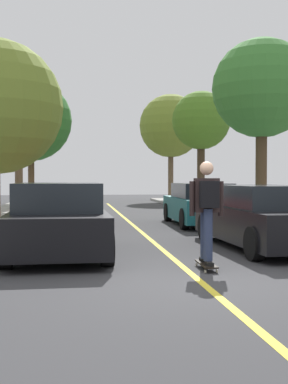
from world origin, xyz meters
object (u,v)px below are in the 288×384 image
street_tree_left_far (31,121)px  street_tree_left_near (18,116)px  parked_car_right_nearest (262,218)px  parked_car_right_near (200,204)px  fire_hydrant (280,216)px  skateboard (206,264)px  street_tree_right_far (171,126)px  parked_car_left_nearest (58,220)px  street_tree_right_near (201,121)px  parked_car_left_near (66,206)px  street_tree_right_nearest (262,89)px  skateboarder (207,205)px

street_tree_left_far → street_tree_left_near: bearing=-90.0°
parked_car_right_nearest → parked_car_right_near: (-0.00, 5.68, 0.00)m
fire_hydrant → skateboard: fire_hydrant is taller
street_tree_left_near → street_tree_right_far: (8.80, 10.29, 0.66)m
parked_car_right_nearest → fire_hydrant: 3.11m
parked_car_left_nearest → street_tree_right_near: street_tree_right_near is taller
fire_hydrant → parked_car_left_nearest: bearing=-151.3°
parked_car_left_near → fire_hydrant: size_ratio=6.72×
street_tree_right_far → street_tree_right_nearest: bearing=-90.0°
parked_car_left_nearest → parked_car_left_near: size_ratio=0.90×
parked_car_right_near → street_tree_left_near: 10.54m
parked_car_left_near → street_tree_right_nearest: 7.67m
parked_car_left_nearest → parked_car_left_near: parked_car_left_nearest is taller
parked_car_left_near → parked_car_right_nearest: (4.36, -6.52, 0.05)m
parked_car_left_near → street_tree_right_far: bearing=68.6°
street_tree_right_near → skateboarder: (-4.06, -17.24, -3.31)m
parked_car_left_near → fire_hydrant: (5.86, -3.80, -0.13)m
parked_car_right_nearest → skateboard: size_ratio=5.60×
skateboarder → parked_car_right_near: bearing=77.2°
parked_car_left_nearest → street_tree_right_near: size_ratio=0.73×
street_tree_left_far → street_tree_right_near: street_tree_left_far is taller
parked_car_left_near → street_tree_right_nearest: size_ratio=0.77×
parked_car_left_nearest → street_tree_right_near: 17.07m
fire_hydrant → street_tree_right_far: bearing=88.0°
street_tree_right_nearest → parked_car_right_near: bearing=-168.1°
parked_car_left_nearest → skateboarder: skateboarder is taller
street_tree_right_far → skateboard: bearing=-99.0°
parked_car_right_near → street_tree_left_far: (-6.58, 13.74, 4.13)m
skateboard → street_tree_left_far: bearing=102.3°
parked_car_left_near → skateboard: bearing=-74.2°
parked_car_right_near → street_tree_left_far: bearing=115.6°
parked_car_right_nearest → skateboarder: bearing=-127.2°
street_tree_left_far → skateboard: size_ratio=8.27×
street_tree_left_near → street_tree_right_nearest: (8.80, -6.91, 0.21)m
parked_car_left_near → street_tree_left_near: (-2.22, 6.54, 3.71)m
parked_car_left_near → street_tree_right_far: (6.58, 16.83, 4.37)m
parked_car_right_near → fire_hydrant: parked_car_right_near is taller
street_tree_right_far → parked_car_right_nearest: bearing=-95.4°
street_tree_left_near → street_tree_right_near: size_ratio=1.01×
street_tree_left_far → skateboarder: street_tree_left_far is taller
parked_car_left_nearest → street_tree_right_near: (6.58, 15.31, 3.69)m
street_tree_left_far → street_tree_right_nearest: street_tree_left_far is taller
street_tree_right_far → fire_hydrant: street_tree_right_far is taller
parked_car_left_near → street_tree_right_far: 18.59m
street_tree_left_near → skateboarder: 16.52m
street_tree_left_near → street_tree_right_nearest: street_tree_right_nearest is taller
street_tree_left_far → fire_hydrant: street_tree_left_far is taller
parked_car_left_nearest → parked_car_right_near: (4.36, 6.17, -0.02)m
street_tree_left_near → parked_car_left_nearest: bearing=-80.7°
fire_hydrant → parked_car_right_nearest: bearing=-118.9°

